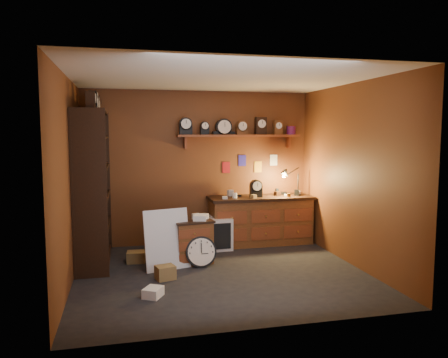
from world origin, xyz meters
The scene contains 11 objects.
floor centered at (0.00, 0.00, 0.00)m, with size 4.00×4.00×0.00m, color black.
room_shell centered at (0.04, 0.11, 1.72)m, with size 4.02×3.62×2.71m.
shelving_unit centered at (-1.79, 0.98, 1.25)m, with size 0.47×1.60×2.58m.
workbench centered at (1.05, 1.47, 0.47)m, with size 1.84×0.66×1.36m.
low_cabinet centered at (-0.31, 0.62, 0.36)m, with size 0.65×0.57×0.75m.
big_round_clock centered at (-0.22, 0.37, 0.22)m, with size 0.46×0.16×0.46m.
white_panel centered at (-0.72, 0.38, 0.00)m, with size 0.67×0.03×0.90m, color silver.
mini_fridge centered at (0.18, 1.32, 0.27)m, with size 0.54×0.56×0.54m.
floor_box_a centered at (-1.15, 0.81, 0.08)m, with size 0.27×0.23×0.17m, color olive.
floor_box_b centered at (-1.00, -0.69, 0.06)m, with size 0.19×0.23×0.12m, color white.
floor_box_c centered at (-0.79, -0.08, 0.09)m, with size 0.25×0.21×0.19m, color olive.
Camera 1 is at (-1.33, -5.83, 1.96)m, focal length 35.00 mm.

